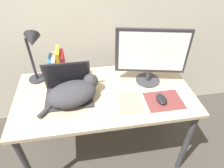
{
  "coord_description": "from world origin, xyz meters",
  "views": [
    {
      "loc": [
        -0.13,
        -0.78,
        1.72
      ],
      "look_at": [
        0.05,
        0.31,
        0.83
      ],
      "focal_mm": 32.0,
      "sensor_mm": 36.0,
      "label": 1
    }
  ],
  "objects_px": {
    "external_monitor": "(151,55)",
    "book_row": "(58,66)",
    "cat": "(74,92)",
    "computer_mouse": "(161,99)",
    "desk_lamp": "(33,49)",
    "notepad": "(130,102)",
    "laptop": "(69,91)",
    "webcam": "(87,70)"
  },
  "relations": [
    {
      "from": "cat",
      "to": "computer_mouse",
      "type": "bearing_deg",
      "value": -10.41
    },
    {
      "from": "computer_mouse",
      "to": "webcam",
      "type": "height_order",
      "value": "webcam"
    },
    {
      "from": "cat",
      "to": "desk_lamp",
      "type": "distance_m",
      "value": 0.43
    },
    {
      "from": "computer_mouse",
      "to": "desk_lamp",
      "type": "bearing_deg",
      "value": 156.6
    },
    {
      "from": "cat",
      "to": "laptop",
      "type": "bearing_deg",
      "value": 128.11
    },
    {
      "from": "external_monitor",
      "to": "notepad",
      "type": "distance_m",
      "value": 0.38
    },
    {
      "from": "computer_mouse",
      "to": "notepad",
      "type": "bearing_deg",
      "value": 173.85
    },
    {
      "from": "laptop",
      "to": "book_row",
      "type": "relative_size",
      "value": 1.31
    },
    {
      "from": "cat",
      "to": "external_monitor",
      "type": "bearing_deg",
      "value": 12.8
    },
    {
      "from": "book_row",
      "to": "webcam",
      "type": "relative_size",
      "value": 3.76
    },
    {
      "from": "external_monitor",
      "to": "computer_mouse",
      "type": "xyz_separation_m",
      "value": [
        0.02,
        -0.24,
        -0.22
      ]
    },
    {
      "from": "laptop",
      "to": "cat",
      "type": "height_order",
      "value": "laptop"
    },
    {
      "from": "webcam",
      "to": "book_row",
      "type": "bearing_deg",
      "value": -177.29
    },
    {
      "from": "laptop",
      "to": "cat",
      "type": "xyz_separation_m",
      "value": [
        0.04,
        -0.05,
        0.02
      ]
    },
    {
      "from": "notepad",
      "to": "laptop",
      "type": "bearing_deg",
      "value": 162.02
    },
    {
      "from": "external_monitor",
      "to": "book_row",
      "type": "height_order",
      "value": "external_monitor"
    },
    {
      "from": "laptop",
      "to": "notepad",
      "type": "xyz_separation_m",
      "value": [
        0.42,
        -0.14,
        -0.04
      ]
    },
    {
      "from": "laptop",
      "to": "computer_mouse",
      "type": "distance_m",
      "value": 0.67
    },
    {
      "from": "external_monitor",
      "to": "book_row",
      "type": "distance_m",
      "value": 0.73
    },
    {
      "from": "webcam",
      "to": "notepad",
      "type": "bearing_deg",
      "value": -55.22
    },
    {
      "from": "cat",
      "to": "computer_mouse",
      "type": "height_order",
      "value": "cat"
    },
    {
      "from": "webcam",
      "to": "computer_mouse",
      "type": "bearing_deg",
      "value": -40.11
    },
    {
      "from": "cat",
      "to": "notepad",
      "type": "xyz_separation_m",
      "value": [
        0.38,
        -0.09,
        -0.07
      ]
    },
    {
      "from": "laptop",
      "to": "computer_mouse",
      "type": "xyz_separation_m",
      "value": [
        0.64,
        -0.16,
        -0.03
      ]
    },
    {
      "from": "cat",
      "to": "notepad",
      "type": "bearing_deg",
      "value": -12.83
    },
    {
      "from": "computer_mouse",
      "to": "desk_lamp",
      "type": "distance_m",
      "value": 0.98
    },
    {
      "from": "external_monitor",
      "to": "desk_lamp",
      "type": "bearing_deg",
      "value": 171.14
    },
    {
      "from": "cat",
      "to": "computer_mouse",
      "type": "xyz_separation_m",
      "value": [
        0.61,
        -0.11,
        -0.05
      ]
    },
    {
      "from": "book_row",
      "to": "desk_lamp",
      "type": "distance_m",
      "value": 0.23
    },
    {
      "from": "book_row",
      "to": "notepad",
      "type": "distance_m",
      "value": 0.64
    },
    {
      "from": "laptop",
      "to": "notepad",
      "type": "distance_m",
      "value": 0.45
    },
    {
      "from": "cat",
      "to": "notepad",
      "type": "distance_m",
      "value": 0.4
    },
    {
      "from": "laptop",
      "to": "webcam",
      "type": "relative_size",
      "value": 4.91
    },
    {
      "from": "notepad",
      "to": "computer_mouse",
      "type": "bearing_deg",
      "value": -6.15
    },
    {
      "from": "cat",
      "to": "computer_mouse",
      "type": "distance_m",
      "value": 0.62
    },
    {
      "from": "external_monitor",
      "to": "book_row",
      "type": "relative_size",
      "value": 2.04
    },
    {
      "from": "external_monitor",
      "to": "webcam",
      "type": "xyz_separation_m",
      "value": [
        -0.47,
        0.17,
        -0.2
      ]
    },
    {
      "from": "external_monitor",
      "to": "cat",
      "type": "bearing_deg",
      "value": -167.2
    },
    {
      "from": "book_row",
      "to": "notepad",
      "type": "height_order",
      "value": "book_row"
    },
    {
      "from": "cat",
      "to": "external_monitor",
      "type": "height_order",
      "value": "external_monitor"
    },
    {
      "from": "external_monitor",
      "to": "webcam",
      "type": "distance_m",
      "value": 0.54
    },
    {
      "from": "computer_mouse",
      "to": "book_row",
      "type": "xyz_separation_m",
      "value": [
        -0.72,
        0.41,
        0.09
      ]
    }
  ]
}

